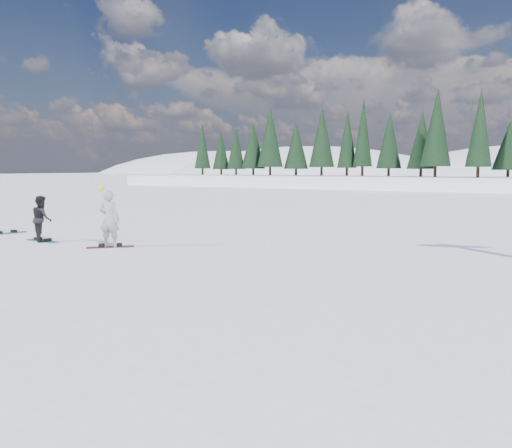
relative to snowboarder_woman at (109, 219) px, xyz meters
The scene contains 7 objects.
ground 1.79m from the snowboarder_woman, 121.65° to the right, with size 420.00×420.00×0.00m, color white.
alpine_backdrop 188.88m from the snowboarder_woman, 93.81° to the left, with size 412.50×227.00×53.20m.
snowboarder_woman is the anchor object (origin of this frame).
snowboarder_man 3.09m from the snowboarder_woman, behind, with size 0.79×0.62×1.63m, color black.
snowboard_woman 0.92m from the snowboarder_woman, 30.96° to the left, with size 1.50×0.28×0.03m, color maroon.
snowboard_man 3.23m from the snowboarder_woman, behind, with size 1.50×0.28×0.03m, color teal.
snowboard_loose_a 6.21m from the snowboarder_woman, behind, with size 1.50×0.28×0.03m, color #1A5893.
Camera 1 is at (13.07, -10.15, 2.57)m, focal length 35.00 mm.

